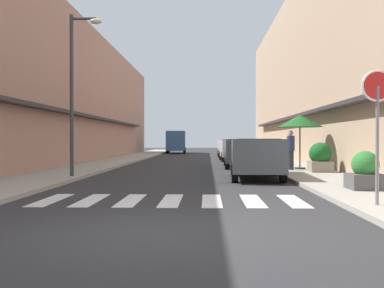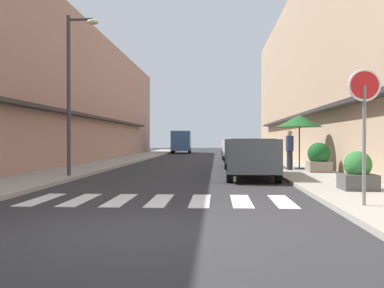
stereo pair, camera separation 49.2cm
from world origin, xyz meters
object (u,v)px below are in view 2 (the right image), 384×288
object	(u,v)px
delivery_van	(181,140)
cafe_umbrella	(299,121)
parked_car_distant	(233,146)
parked_car_mid	(242,150)
pedestrian_walking_near	(290,149)
parked_car_near	(253,154)
parked_car_far	(236,147)
planter_corner	(358,173)
street_lamp	(73,79)
planter_midblock	(319,158)
round_street_sign	(364,101)

from	to	relation	value
delivery_van	cafe_umbrella	xyz separation A→B (m)	(7.52, -26.76, 0.86)
parked_car_distant	delivery_van	size ratio (longest dim) A/B	0.78
parked_car_mid	pedestrian_walking_near	distance (m)	3.72
parked_car_near	parked_car_far	xyz separation A→B (m)	(0.00, 13.37, -0.00)
parked_car_near	planter_corner	xyz separation A→B (m)	(2.40, -4.31, -0.35)
parked_car_mid	parked_car_far	distance (m)	6.93
parked_car_distant	parked_car_far	bearing A→B (deg)	-90.00
street_lamp	planter_corner	xyz separation A→B (m)	(8.94, -4.02, -3.09)
parked_car_distant	pedestrian_walking_near	bearing A→B (deg)	-83.76
parked_car_mid	delivery_van	bearing A→B (deg)	101.96
parked_car_near	planter_midblock	xyz separation A→B (m)	(2.84, 1.99, -0.22)
round_street_sign	pedestrian_walking_near	size ratio (longest dim) A/B	1.59
parked_car_far	cafe_umbrella	size ratio (longest dim) A/B	1.68
parked_car_far	pedestrian_walking_near	bearing A→B (deg)	-79.54
parked_car_mid	planter_midblock	bearing A→B (deg)	-57.51
parked_car_mid	pedestrian_walking_near	world-z (taller)	pedestrian_walking_near
parked_car_far	street_lamp	world-z (taller)	street_lamp
delivery_van	street_lamp	bearing A→B (deg)	-92.65
parked_car_far	delivery_van	xyz separation A→B (m)	(-5.12, 17.22, 0.48)
pedestrian_walking_near	parked_car_near	bearing A→B (deg)	-165.83
parked_car_distant	cafe_umbrella	bearing A→B (deg)	-81.74
parked_car_far	round_street_sign	xyz separation A→B (m)	(1.64, -20.46, 1.29)
delivery_van	cafe_umbrella	bearing A→B (deg)	-74.31
parked_car_distant	planter_corner	world-z (taller)	parked_car_distant
parked_car_mid	pedestrian_walking_near	xyz separation A→B (m)	(1.87, -3.21, 0.10)
parked_car_far	round_street_sign	world-z (taller)	round_street_sign
parked_car_mid	cafe_umbrella	bearing A→B (deg)	-47.39
round_street_sign	pedestrian_walking_near	bearing A→B (deg)	88.71
parked_car_distant	delivery_van	bearing A→B (deg)	116.54
street_lamp	planter_midblock	distance (m)	10.10
parked_car_near	delivery_van	xyz separation A→B (m)	(-5.12, 30.60, 0.48)
parked_car_mid	parked_car_distant	xyz separation A→B (m)	(0.00, 13.91, -0.00)
street_lamp	pedestrian_walking_near	distance (m)	9.50
planter_corner	cafe_umbrella	bearing A→B (deg)	89.99
parked_car_far	street_lamp	xyz separation A→B (m)	(-6.55, -13.67, 2.74)
delivery_van	cafe_umbrella	distance (m)	27.81
parked_car_mid	planter_midblock	world-z (taller)	parked_car_mid
planter_midblock	parked_car_mid	bearing A→B (deg)	122.49
parked_car_near	delivery_van	world-z (taller)	delivery_van
parked_car_near	round_street_sign	bearing A→B (deg)	-76.98
parked_car_far	planter_corner	xyz separation A→B (m)	(2.40, -17.69, -0.35)
parked_car_distant	planter_midblock	world-z (taller)	parked_car_distant
parked_car_far	parked_car_distant	size ratio (longest dim) A/B	0.96
parked_car_far	pedestrian_walking_near	xyz separation A→B (m)	(1.87, -10.14, 0.10)
planter_corner	parked_car_far	bearing A→B (deg)	97.72
round_street_sign	delivery_van	bearing A→B (deg)	100.16
pedestrian_walking_near	round_street_sign	bearing A→B (deg)	-137.05
parked_car_far	planter_midblock	size ratio (longest dim) A/B	3.40
parked_car_mid	parked_car_far	bearing A→B (deg)	90.00
cafe_umbrella	parked_car_mid	bearing A→B (deg)	132.61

